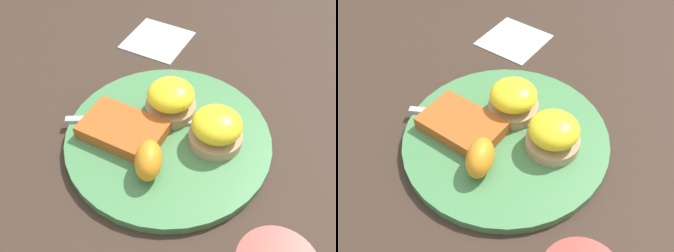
% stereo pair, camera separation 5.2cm
% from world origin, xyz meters
% --- Properties ---
extents(ground_plane, '(1.10, 1.10, 0.00)m').
position_xyz_m(ground_plane, '(0.00, 0.00, 0.00)').
color(ground_plane, '#38281E').
extents(plate, '(0.30, 0.30, 0.01)m').
position_xyz_m(plate, '(0.00, 0.00, 0.01)').
color(plate, '#47844C').
rests_on(plate, ground_plane).
extents(sandwich_benedict_left, '(0.08, 0.08, 0.05)m').
position_xyz_m(sandwich_benedict_left, '(0.06, 0.03, 0.04)').
color(sandwich_benedict_left, tan).
rests_on(sandwich_benedict_left, plate).
extents(sandwich_benedict_right, '(0.08, 0.08, 0.05)m').
position_xyz_m(sandwich_benedict_right, '(-0.03, 0.04, 0.04)').
color(sandwich_benedict_right, tan).
rests_on(sandwich_benedict_right, plate).
extents(hashbrown_patty, '(0.13, 0.09, 0.02)m').
position_xyz_m(hashbrown_patty, '(-0.05, -0.04, 0.02)').
color(hashbrown_patty, '#B6551F').
rests_on(hashbrown_patty, plate).
extents(orange_wedge, '(0.06, 0.07, 0.04)m').
position_xyz_m(orange_wedge, '(0.02, -0.07, 0.04)').
color(orange_wedge, orange).
rests_on(orange_wedge, plate).
extents(fork, '(0.17, 0.13, 0.00)m').
position_xyz_m(fork, '(-0.05, 0.00, 0.02)').
color(fork, silver).
rests_on(fork, plate).
extents(napkin, '(0.13, 0.13, 0.00)m').
position_xyz_m(napkin, '(-0.16, 0.19, 0.00)').
color(napkin, white).
rests_on(napkin, ground_plane).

